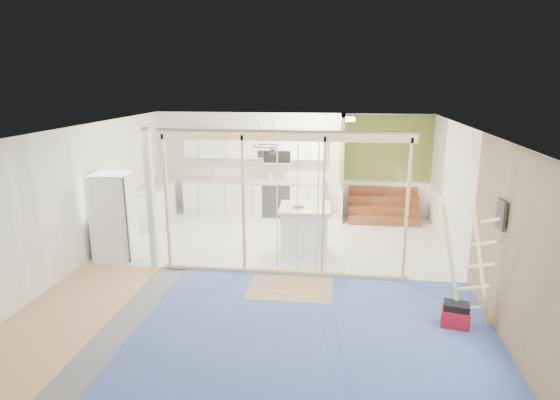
# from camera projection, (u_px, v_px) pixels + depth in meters

# --- Properties ---
(room) EXTENTS (7.01, 8.01, 2.61)m
(room) POSITION_uv_depth(u_px,v_px,m) (266.00, 204.00, 8.14)
(room) COLOR slate
(room) RESTS_ON ground
(floor_overlays) EXTENTS (7.00, 8.00, 0.03)m
(floor_overlays) POSITION_uv_depth(u_px,v_px,m) (271.00, 272.00, 8.52)
(floor_overlays) COLOR silver
(floor_overlays) RESTS_ON room
(stud_frame) EXTENTS (4.66, 0.14, 2.60)m
(stud_frame) POSITION_uv_depth(u_px,v_px,m) (250.00, 187.00, 8.10)
(stud_frame) COLOR beige
(stud_frame) RESTS_ON room
(base_cabinets) EXTENTS (4.45, 2.24, 0.93)m
(base_cabinets) POSITION_uv_depth(u_px,v_px,m) (224.00, 200.00, 11.78)
(base_cabinets) COLOR white
(base_cabinets) RESTS_ON room
(upper_cabinets) EXTENTS (3.60, 0.41, 0.85)m
(upper_cabinets) POSITION_uv_depth(u_px,v_px,m) (257.00, 144.00, 11.78)
(upper_cabinets) COLOR white
(upper_cabinets) RESTS_ON room
(green_partition) EXTENTS (2.25, 1.51, 2.60)m
(green_partition) POSITION_uv_depth(u_px,v_px,m) (372.00, 183.00, 11.49)
(green_partition) COLOR olive
(green_partition) RESTS_ON room
(pot_rack) EXTENTS (0.52, 0.52, 0.72)m
(pot_rack) POSITION_uv_depth(u_px,v_px,m) (266.00, 149.00, 9.82)
(pot_rack) COLOR black
(pot_rack) RESTS_ON room
(sheathing_panel) EXTENTS (0.02, 4.00, 2.60)m
(sheathing_panel) POSITION_uv_depth(u_px,v_px,m) (518.00, 255.00, 5.79)
(sheathing_panel) COLOR #9E8455
(sheathing_panel) RESTS_ON room
(electrical_panel) EXTENTS (0.04, 0.30, 0.40)m
(electrical_panel) POSITION_uv_depth(u_px,v_px,m) (501.00, 214.00, 6.28)
(electrical_panel) COLOR #39383D
(electrical_panel) RESTS_ON room
(ceiling_light) EXTENTS (0.32, 0.32, 0.08)m
(ceiling_light) POSITION_uv_depth(u_px,v_px,m) (348.00, 119.00, 10.54)
(ceiling_light) COLOR #FFEABF
(ceiling_light) RESTS_ON room
(fridge) EXTENTS (0.84, 0.81, 1.68)m
(fridge) POSITION_uv_depth(u_px,v_px,m) (114.00, 216.00, 9.07)
(fridge) COLOR white
(fridge) RESTS_ON room
(island) EXTENTS (1.04, 1.04, 0.98)m
(island) POSITION_uv_depth(u_px,v_px,m) (305.00, 230.00, 9.33)
(island) COLOR white
(island) RESTS_ON room
(bowl) EXTENTS (0.30, 0.30, 0.06)m
(bowl) POSITION_uv_depth(u_px,v_px,m) (298.00, 205.00, 9.19)
(bowl) COLOR silver
(bowl) RESTS_ON island
(soap_bottle_a) EXTENTS (0.14, 0.14, 0.28)m
(soap_bottle_a) POSITION_uv_depth(u_px,v_px,m) (212.00, 174.00, 11.93)
(soap_bottle_a) COLOR #A2A7B5
(soap_bottle_a) RESTS_ON base_cabinets
(soap_bottle_b) EXTENTS (0.08, 0.08, 0.18)m
(soap_bottle_b) POSITION_uv_depth(u_px,v_px,m) (271.00, 176.00, 11.93)
(soap_bottle_b) COLOR white
(soap_bottle_b) RESTS_ON base_cabinets
(toolbox) EXTENTS (0.44, 0.36, 0.36)m
(toolbox) POSITION_uv_depth(u_px,v_px,m) (456.00, 315.00, 6.61)
(toolbox) COLOR #AC0F20
(toolbox) RESTS_ON room
(ladder) EXTENTS (0.94, 0.06, 1.75)m
(ladder) POSITION_uv_depth(u_px,v_px,m) (470.00, 266.00, 6.49)
(ladder) COLOR #CEC17E
(ladder) RESTS_ON room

